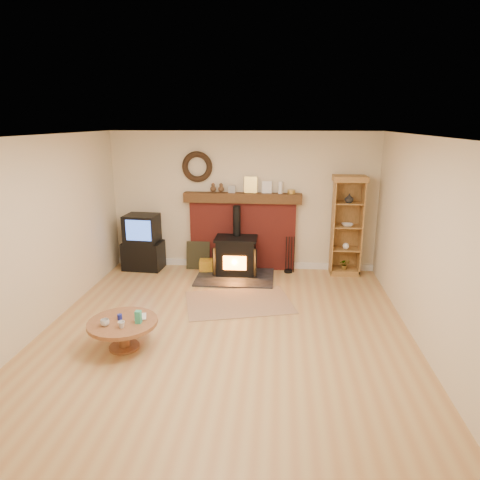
# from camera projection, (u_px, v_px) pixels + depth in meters

# --- Properties ---
(ground) EXTENTS (5.50, 5.50, 0.00)m
(ground) POSITION_uv_depth(u_px,v_px,m) (225.00, 333.00, 5.80)
(ground) COLOR #B7824C
(ground) RESTS_ON ground
(room_shell) EXTENTS (5.02, 5.52, 2.61)m
(room_shell) POSITION_uv_depth(u_px,v_px,m) (224.00, 207.00, 5.43)
(room_shell) COLOR beige
(room_shell) RESTS_ON ground
(chimney_breast) EXTENTS (2.20, 0.22, 1.78)m
(chimney_breast) POSITION_uv_depth(u_px,v_px,m) (243.00, 228.00, 8.14)
(chimney_breast) COLOR maroon
(chimney_breast) RESTS_ON ground
(wood_stove) EXTENTS (1.40, 1.00, 1.27)m
(wood_stove) POSITION_uv_depth(u_px,v_px,m) (236.00, 257.00, 7.89)
(wood_stove) COLOR black
(wood_stove) RESTS_ON ground
(area_rug) EXTENTS (1.86, 1.50, 0.01)m
(area_rug) POSITION_uv_depth(u_px,v_px,m) (239.00, 302.00, 6.76)
(area_rug) COLOR brown
(area_rug) RESTS_ON ground
(tv_unit) EXTENTS (0.76, 0.56, 1.07)m
(tv_unit) POSITION_uv_depth(u_px,v_px,m) (143.00, 243.00, 8.20)
(tv_unit) COLOR black
(tv_unit) RESTS_ON ground
(curio_cabinet) EXTENTS (0.59, 0.43, 1.84)m
(curio_cabinet) POSITION_uv_depth(u_px,v_px,m) (347.00, 226.00, 7.82)
(curio_cabinet) COLOR brown
(curio_cabinet) RESTS_ON ground
(firelog_box) EXTENTS (0.39, 0.27, 0.23)m
(firelog_box) POSITION_uv_depth(u_px,v_px,m) (209.00, 266.00, 8.12)
(firelog_box) COLOR yellow
(firelog_box) RESTS_ON ground
(leaning_painting) EXTENTS (0.45, 0.12, 0.54)m
(leaning_painting) POSITION_uv_depth(u_px,v_px,m) (198.00, 255.00, 8.25)
(leaning_painting) COLOR black
(leaning_painting) RESTS_ON ground
(fire_tools) EXTENTS (0.19, 0.16, 0.70)m
(fire_tools) POSITION_uv_depth(u_px,v_px,m) (289.00, 264.00, 8.07)
(fire_tools) COLOR black
(fire_tools) RESTS_ON ground
(coffee_table) EXTENTS (0.87, 0.87, 0.53)m
(coffee_table) POSITION_uv_depth(u_px,v_px,m) (123.00, 326.00, 5.33)
(coffee_table) COLOR brown
(coffee_table) RESTS_ON ground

